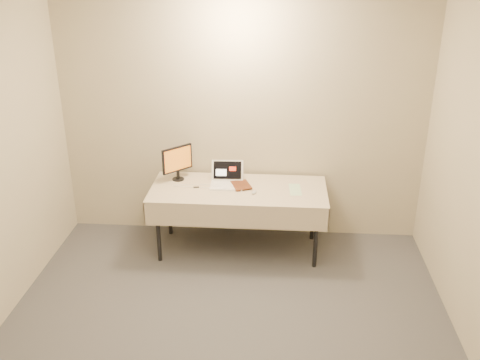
# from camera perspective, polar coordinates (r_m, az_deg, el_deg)

# --- Properties ---
(back_wall) EXTENTS (4.00, 0.10, 2.70)m
(back_wall) POSITION_cam_1_polar(r_m,az_deg,el_deg) (5.86, 0.18, 6.40)
(back_wall) COLOR beige
(back_wall) RESTS_ON ground
(table) EXTENTS (1.86, 0.81, 0.74)m
(table) POSITION_cam_1_polar(r_m,az_deg,el_deg) (5.67, -0.16, -1.48)
(table) COLOR black
(table) RESTS_ON ground
(laptop) EXTENTS (0.35, 0.34, 0.23)m
(laptop) POSITION_cam_1_polar(r_m,az_deg,el_deg) (5.73, -1.40, 0.08)
(laptop) COLOR white
(laptop) RESTS_ON table
(monitor) EXTENTS (0.28, 0.28, 0.38)m
(monitor) POSITION_cam_1_polar(r_m,az_deg,el_deg) (5.82, -6.70, 2.07)
(monitor) COLOR black
(monitor) RESTS_ON table
(book) EXTENTS (0.18, 0.09, 0.25)m
(book) POSITION_cam_1_polar(r_m,az_deg,el_deg) (5.62, -0.79, 0.34)
(book) COLOR brown
(book) RESTS_ON table
(alarm_clock) EXTENTS (0.10, 0.05, 0.04)m
(alarm_clock) POSITION_cam_1_polar(r_m,az_deg,el_deg) (5.93, -1.96, 0.53)
(alarm_clock) COLOR black
(alarm_clock) RESTS_ON table
(clicker) EXTENTS (0.07, 0.10, 0.02)m
(clicker) POSITION_cam_1_polar(r_m,az_deg,el_deg) (5.54, 1.51, -1.30)
(clicker) COLOR #B9B9BC
(clicker) RESTS_ON table
(paper_form) EXTENTS (0.14, 0.31, 0.00)m
(paper_form) POSITION_cam_1_polar(r_m,az_deg,el_deg) (5.65, 5.91, -1.02)
(paper_form) COLOR #C1E9BA
(paper_form) RESTS_ON table
(usb_dongle) EXTENTS (0.06, 0.03, 0.01)m
(usb_dongle) POSITION_cam_1_polar(r_m,az_deg,el_deg) (5.68, -4.69, -0.78)
(usb_dongle) COLOR black
(usb_dongle) RESTS_ON table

